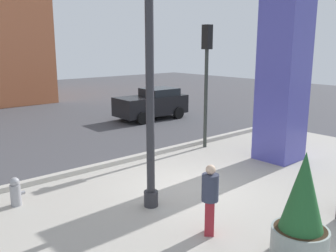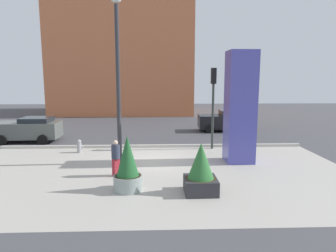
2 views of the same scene
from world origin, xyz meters
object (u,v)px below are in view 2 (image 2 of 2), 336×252
at_px(lamp_post, 118,85).
at_px(art_pillar_blue, 240,107).
at_px(car_passing_lane, 29,129).
at_px(pedestrian_crossing, 116,156).
at_px(potted_plant_curbside, 201,171).
at_px(potted_plant_near_right, 128,167).
at_px(traffic_light_far_side, 213,95).
at_px(fire_hydrant, 79,146).
at_px(car_curb_west, 225,121).

xyz_separation_m(lamp_post, art_pillar_blue, (5.89, 0.15, -1.08)).
height_order(car_passing_lane, pedestrian_crossing, car_passing_lane).
xyz_separation_m(art_pillar_blue, pedestrian_crossing, (-5.83, -2.08, -1.87)).
relative_size(potted_plant_curbside, car_passing_lane, 0.46).
xyz_separation_m(potted_plant_near_right, traffic_light_far_side, (4.35, 6.60, 2.27)).
bearing_deg(traffic_light_far_side, lamp_post, -149.77).
relative_size(traffic_light_far_side, car_passing_lane, 1.16).
relative_size(art_pillar_blue, potted_plant_curbside, 2.92).
distance_m(fire_hydrant, traffic_light_far_side, 8.16).
bearing_deg(potted_plant_near_right, potted_plant_curbside, -7.02).
xyz_separation_m(car_curb_west, pedestrian_crossing, (-7.06, -10.80, 0.02)).
bearing_deg(traffic_light_far_side, car_passing_lane, 168.31).
xyz_separation_m(traffic_light_far_side, car_passing_lane, (-11.66, 2.41, -2.35)).
distance_m(traffic_light_far_side, pedestrian_crossing, 7.38).
distance_m(potted_plant_near_right, car_passing_lane, 11.60).
height_order(potted_plant_curbside, car_passing_lane, potted_plant_curbside).
bearing_deg(lamp_post, potted_plant_near_right, -78.75).
distance_m(potted_plant_near_right, pedestrian_crossing, 1.84).
height_order(lamp_post, art_pillar_blue, lamp_post).
distance_m(lamp_post, car_curb_west, 11.75).
distance_m(art_pillar_blue, potted_plant_near_right, 6.66).
xyz_separation_m(art_pillar_blue, car_curb_west, (1.23, 8.72, -1.89)).
height_order(potted_plant_near_right, car_passing_lane, potted_plant_near_right).
distance_m(lamp_post, car_passing_lane, 9.00).
height_order(art_pillar_blue, pedestrian_crossing, art_pillar_blue).
distance_m(lamp_post, pedestrian_crossing, 3.52).
height_order(lamp_post, potted_plant_curbside, lamp_post).
bearing_deg(art_pillar_blue, lamp_post, -178.56).
bearing_deg(car_passing_lane, fire_hydrant, -37.57).
bearing_deg(potted_plant_curbside, car_passing_lane, 136.88).
distance_m(fire_hydrant, car_passing_lane, 5.11).
xyz_separation_m(lamp_post, car_passing_lane, (-6.58, 5.37, -2.97)).
xyz_separation_m(lamp_post, pedestrian_crossing, (0.06, -1.93, -2.94)).
distance_m(potted_plant_curbside, potted_plant_near_right, 2.69).
relative_size(car_passing_lane, pedestrian_crossing, 2.61).
height_order(fire_hydrant, traffic_light_far_side, traffic_light_far_side).
bearing_deg(pedestrian_crossing, fire_hydrant, 121.84).
relative_size(art_pillar_blue, pedestrian_crossing, 3.49).
height_order(fire_hydrant, pedestrian_crossing, pedestrian_crossing).
bearing_deg(potted_plant_near_right, fire_hydrant, 118.97).
distance_m(art_pillar_blue, potted_plant_curbside, 5.18).
distance_m(fire_hydrant, pedestrian_crossing, 4.97).
xyz_separation_m(potted_plant_near_right, pedestrian_crossing, (-0.67, 1.71, -0.05)).
bearing_deg(art_pillar_blue, pedestrian_crossing, -160.40).
relative_size(lamp_post, traffic_light_far_side, 1.65).
bearing_deg(art_pillar_blue, potted_plant_curbside, -121.21).
bearing_deg(potted_plant_near_right, art_pillar_blue, 36.27).
bearing_deg(car_curb_west, car_passing_lane, -165.67).
relative_size(potted_plant_near_right, car_curb_west, 0.53).
relative_size(lamp_post, pedestrian_crossing, 4.98).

